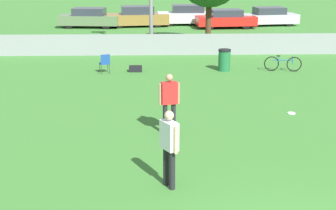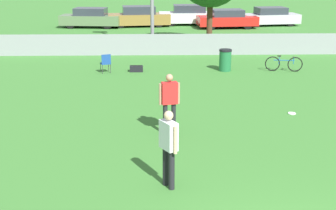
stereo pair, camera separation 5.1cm
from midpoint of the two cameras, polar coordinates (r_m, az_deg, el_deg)
fence_backline at (r=24.49m, az=4.06°, el=7.38°), size 21.81×0.07×1.21m
player_receiver_white at (r=9.92m, az=-0.01°, el=-4.70°), size 0.41×0.53×1.74m
player_defender_red at (r=13.02m, az=0.05°, el=0.70°), size 0.59×0.31×1.74m
frisbee_disc at (r=15.56m, az=14.72°, el=-0.97°), size 0.25×0.25×0.03m
folding_chair_sideline at (r=20.61m, az=-7.78°, el=5.19°), size 0.52×0.52×0.84m
bicycle_sideline at (r=21.41m, az=13.76°, el=4.92°), size 1.62×0.44×0.70m
trash_bin at (r=21.00m, az=6.81°, el=5.47°), size 0.56×0.56×0.97m
gear_bag_sideline at (r=20.80m, az=-4.05°, el=4.43°), size 0.57×0.31×0.28m
parked_car_olive at (r=35.17m, az=-9.59°, el=10.42°), size 4.51×2.12×1.42m
parked_car_tan at (r=35.35m, az=-3.79°, el=10.67°), size 4.72×2.28×1.50m
parked_car_white at (r=36.23m, az=2.37°, el=10.88°), size 4.58×1.81×1.50m
parked_car_red at (r=34.68m, az=7.01°, el=10.39°), size 4.40×2.14×1.34m
parked_car_silver at (r=36.64m, az=12.17°, el=10.48°), size 4.41×2.27×1.36m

